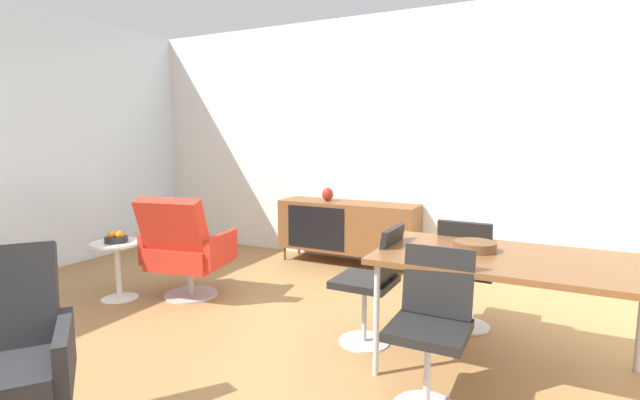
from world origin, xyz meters
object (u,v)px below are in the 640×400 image
lounge_chair_red (185,248)px  dining_chair_back_left (467,269)px  vase_cobalt (328,194)px  dining_chair_front_left (431,323)px  sideboard (347,227)px  wooden_bowl_on_table (475,246)px  side_table_round (118,264)px  dining_table (513,264)px  fruit_bowl (116,238)px  dining_chair_near_window (373,280)px

lounge_chair_red → dining_chair_back_left: bearing=10.2°
vase_cobalt → dining_chair_front_left: bearing=-53.3°
sideboard → lounge_chair_red: size_ratio=1.69×
wooden_bowl_on_table → side_table_round: 3.08m
sideboard → dining_chair_back_left: (1.52, -1.26, 0.03)m
vase_cobalt → wooden_bowl_on_table: size_ratio=0.59×
vase_cobalt → dining_chair_front_left: (1.78, -2.38, -0.33)m
dining_table → fruit_bowl: dining_table is taller
dining_table → fruit_bowl: (-3.27, -0.15, -0.14)m
wooden_bowl_on_table → dining_chair_back_left: bearing=103.5°
side_table_round → fruit_bowl: size_ratio=2.60×
vase_cobalt → wooden_bowl_on_table: vase_cobalt is taller
lounge_chair_red → vase_cobalt: bearing=70.4°
lounge_chair_red → side_table_round: size_ratio=1.82×
dining_chair_back_left → lounge_chair_red: 2.42m
sideboard → dining_chair_front_left: 2.83m
dining_chair_front_left → sideboard: bearing=122.6°
dining_chair_front_left → side_table_round: (-2.92, 0.41, -0.15)m
sideboard → fruit_bowl: sideboard is taller
vase_cobalt → dining_chair_near_window: bearing=-55.8°
sideboard → lounge_chair_red: (-0.86, -1.69, 0.03)m
wooden_bowl_on_table → dining_chair_near_window: 0.73m
dining_chair_back_left → side_table_round: bearing=-166.3°
dining_chair_near_window → side_table_round: (-2.38, -0.15, -0.15)m
dining_chair_near_window → dining_chair_back_left: (0.54, 0.56, 0.00)m
dining_chair_back_left → fruit_bowl: size_ratio=4.28×
sideboard → fruit_bowl: (-1.39, -1.97, 0.12)m
sideboard → dining_table: (1.87, -1.82, 0.26)m
dining_chair_near_window → lounge_chair_red: (-1.84, 0.13, -0.00)m
dining_chair_front_left → lounge_chair_red: lounge_chair_red is taller
dining_table → dining_chair_back_left: size_ratio=1.87×
dining_chair_front_left → wooden_bowl_on_table: bearing=78.8°
sideboard → vase_cobalt: size_ratio=10.38×
wooden_bowl_on_table → dining_chair_near_window: bearing=-175.6°
fruit_bowl → side_table_round: bearing=-162.1°
sideboard → dining_table: dining_table is taller
vase_cobalt → dining_table: vase_cobalt is taller
dining_table → lounge_chair_red: lounge_chair_red is taller
wooden_bowl_on_table → dining_chair_near_window: (-0.66, -0.05, -0.30)m
vase_cobalt → dining_chair_near_window: 2.23m
dining_table → lounge_chair_red: size_ratio=1.69×
dining_chair_front_left → lounge_chair_red: bearing=163.9°
vase_cobalt → dining_chair_back_left: vase_cobalt is taller
dining_chair_near_window → side_table_round: bearing=-176.4°
dining_table → lounge_chair_red: 2.74m
fruit_bowl → dining_chair_front_left: bearing=-7.9°
side_table_round → dining_chair_near_window: bearing=3.6°
dining_table → sideboard: bearing=135.8°
vase_cobalt → side_table_round: bearing=-120.0°
dining_chair_front_left → dining_table: bearing=58.0°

